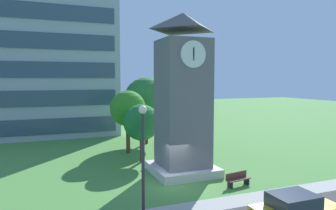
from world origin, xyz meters
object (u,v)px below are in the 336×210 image
Objects in this scene: tree_streetside at (128,109)px; park_bench at (238,179)px; clock_tower at (183,102)px; street_lamp at (143,156)px; tree_near_tower at (146,99)px; tree_by_building at (142,123)px.

park_bench is at bearing -68.86° from tree_streetside.
clock_tower is 1.97× the size of tree_streetside.
park_bench is 9.09m from street_lamp.
tree_streetside is (-2.85, -3.41, -0.61)m from tree_near_tower.
tree_by_building is at bearing 117.57° from park_bench.
street_lamp is 1.19× the size of tree_by_building.
tree_streetside is (-4.44, 11.48, 3.72)m from park_bench.
tree_near_tower is at bearing 96.10° from park_bench.
tree_streetside reaches higher than park_bench.
street_lamp reaches higher than park_bench.
tree_streetside reaches higher than street_lamp.
tree_near_tower is 1.48× the size of tree_by_building.
park_bench is 0.32× the size of street_lamp.
clock_tower is at bearing -73.93° from tree_streetside.
tree_by_building reaches higher than park_bench.
park_bench is 0.38× the size of tree_by_building.
tree_near_tower reaches higher than park_bench.
park_bench is 15.59m from tree_near_tower.
tree_by_building is at bearing -110.19° from tree_near_tower.
tree_by_building is at bearing 114.91° from clock_tower.
tree_near_tower is at bearing 72.49° from street_lamp.
clock_tower is 6.25× the size of park_bench.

